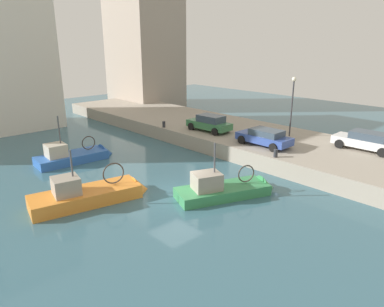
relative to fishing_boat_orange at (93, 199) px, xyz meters
name	(u,v)px	position (x,y,z in m)	size (l,w,h in m)	color
water_surface	(175,195)	(3.93, -2.60, -0.12)	(80.00, 80.00, 0.00)	#386070
quay_wall	(283,147)	(15.43, -2.60, 0.48)	(9.00, 56.00, 1.20)	#9E9384
fishing_boat_orange	(93,199)	(0.00, 0.00, 0.00)	(7.03, 3.31, 4.15)	orange
fishing_boat_blue	(76,159)	(2.62, 7.36, 0.01)	(6.03, 2.60, 4.54)	#2D60B7
fishing_boat_green	(228,193)	(6.25, -4.75, 0.02)	(6.52, 4.09, 4.21)	#388951
parked_car_white	(366,141)	(17.39, -8.12, 1.78)	(1.97, 4.40, 1.36)	silver
parked_car_green	(210,123)	(13.28, 3.55, 1.80)	(1.99, 4.14, 1.43)	#387547
parked_car_blue	(265,137)	(13.02, -2.42, 1.75)	(1.91, 4.21, 1.28)	#334C9E
mooring_bollard_south	(276,153)	(11.28, -4.60, 1.35)	(0.28, 0.28, 0.55)	#2D2D33
mooring_bollard_mid	(164,124)	(11.28, 7.40, 1.35)	(0.28, 0.28, 0.55)	#2D2D33
quay_streetlamp	(293,97)	(16.93, -2.17, 4.33)	(0.36, 0.36, 4.83)	#38383D
waterfront_building_west_mid	(144,42)	(20.95, 23.16, 8.47)	(7.65, 8.97, 17.15)	#A39384
waterfront_building_central	(1,43)	(2.78, 21.78, 8.44)	(8.96, 6.44, 17.10)	silver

